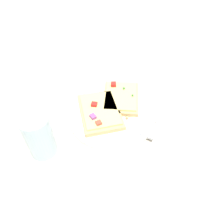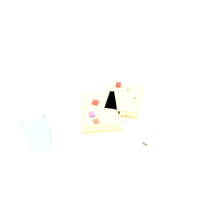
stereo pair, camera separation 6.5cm
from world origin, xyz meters
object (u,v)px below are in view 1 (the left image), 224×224
(pizza_slice_corner, at_px, (121,97))
(napkin, at_px, (185,115))
(knife, at_px, (127,126))
(plate, at_px, (112,116))
(fork, at_px, (121,109))
(drinking_glass, at_px, (39,136))
(pizza_slice_main, at_px, (100,112))

(pizza_slice_corner, bearing_deg, napkin, -102.26)
(knife, height_order, napkin, knife)
(plate, relative_size, pizza_slice_corner, 1.69)
(plate, distance_m, napkin, 0.23)
(fork, distance_m, pizza_slice_corner, 0.05)
(fork, xyz_separation_m, knife, (-0.07, -0.02, 0.00))
(pizza_slice_corner, height_order, drinking_glass, drinking_glass)
(knife, height_order, drinking_glass, drinking_glass)
(plate, distance_m, knife, 0.07)
(napkin, bearing_deg, fork, 92.85)
(knife, bearing_deg, fork, -48.10)
(plate, xyz_separation_m, pizza_slice_corner, (0.07, -0.02, 0.02))
(pizza_slice_main, xyz_separation_m, drinking_glass, (-0.14, 0.13, 0.04))
(plate, distance_m, drinking_glass, 0.22)
(fork, height_order, pizza_slice_corner, pizza_slice_corner)
(drinking_glass, bearing_deg, plate, -49.60)
(fork, xyz_separation_m, pizza_slice_main, (-0.03, 0.06, 0.01))
(fork, bearing_deg, drinking_glass, 59.61)
(pizza_slice_corner, relative_size, drinking_glass, 1.25)
(napkin, bearing_deg, pizza_slice_main, 98.20)
(napkin, bearing_deg, knife, 114.13)
(pizza_slice_main, bearing_deg, drinking_glass, 116.31)
(knife, height_order, pizza_slice_main, pizza_slice_main)
(drinking_glass, distance_m, napkin, 0.43)
(plate, relative_size, drinking_glass, 2.11)
(plate, height_order, drinking_glass, drinking_glass)
(drinking_glass, xyz_separation_m, napkin, (0.17, -0.39, -0.06))
(drinking_glass, relative_size, napkin, 0.96)
(pizza_slice_main, xyz_separation_m, napkin, (0.04, -0.26, -0.02))
(plate, xyz_separation_m, knife, (-0.05, -0.05, 0.01))
(knife, bearing_deg, plate, -19.06)
(plate, bearing_deg, pizza_slice_main, 97.20)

